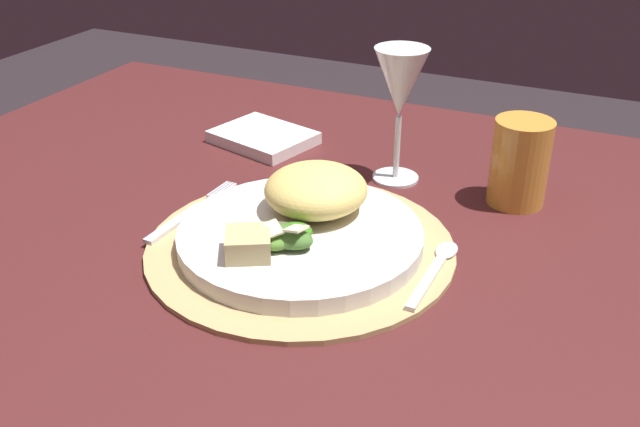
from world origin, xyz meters
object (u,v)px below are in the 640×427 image
at_px(dining_table, 291,353).
at_px(spoon, 438,263).
at_px(dinner_plate, 300,237).
at_px(napkin, 263,137).
at_px(amber_tumbler, 520,162).
at_px(fork, 188,214).
at_px(wine_glass, 400,87).

relative_size(dining_table, spoon, 8.51).
relative_size(dinner_plate, spoon, 1.94).
height_order(dining_table, napkin, napkin).
distance_m(napkin, amber_tumbler, 0.37).
relative_size(dinner_plate, fork, 1.61).
bearing_deg(amber_tumbler, dinner_plate, -131.39).
bearing_deg(wine_glass, napkin, 171.17).
distance_m(spoon, wine_glass, 0.25).
bearing_deg(wine_glass, amber_tumbler, 0.47).
bearing_deg(dining_table, wine_glass, 70.63).
bearing_deg(napkin, fork, -81.78).
bearing_deg(dining_table, fork, -167.30).
bearing_deg(napkin, wine_glass, -8.83).
distance_m(dinner_plate, napkin, 0.31).
xyz_separation_m(dinner_plate, amber_tumbler, (0.19, 0.21, 0.04)).
bearing_deg(fork, wine_glass, 49.10).
relative_size(dinner_plate, amber_tumbler, 2.51).
relative_size(dinner_plate, wine_glass, 1.53).
xyz_separation_m(spoon, amber_tumbler, (0.04, 0.19, 0.04)).
distance_m(spoon, napkin, 0.40).
xyz_separation_m(fork, wine_glass, (0.18, 0.21, 0.12)).
bearing_deg(napkin, amber_tumbler, -4.97).
relative_size(dining_table, dinner_plate, 4.40).
height_order(dinner_plate, napkin, dinner_plate).
bearing_deg(wine_glass, dining_table, -109.37).
relative_size(spoon, napkin, 1.03).
relative_size(spoon, amber_tumbler, 1.30).
relative_size(dining_table, napkin, 8.73).
relative_size(napkin, wine_glass, 0.77).
bearing_deg(fork, amber_tumbler, 32.05).
bearing_deg(wine_glass, fork, -130.90).
bearing_deg(spoon, napkin, 146.16).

